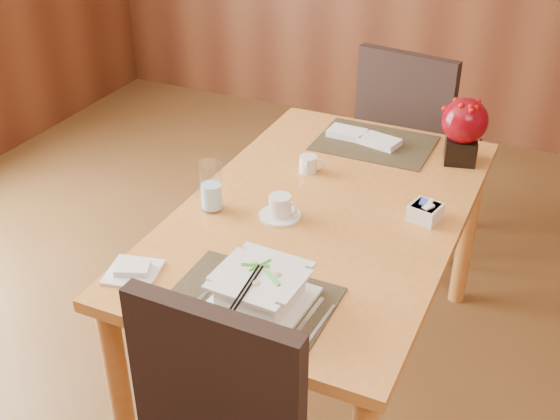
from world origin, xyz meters
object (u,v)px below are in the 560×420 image
at_px(creamer_jug, 308,164).
at_px(sugar_caddy, 425,212).
at_px(soup_setting, 260,290).
at_px(water_glass, 211,186).
at_px(far_chair, 411,138).
at_px(bread_plate, 133,272).
at_px(dining_table, 323,233).
at_px(coffee_cup, 280,208).
at_px(berry_decor, 464,127).

height_order(creamer_jug, sugar_caddy, creamer_jug).
bearing_deg(soup_setting, creamer_jug, 106.26).
relative_size(soup_setting, sugar_caddy, 2.93).
xyz_separation_m(soup_setting, creamer_jug, (-0.18, 0.77, -0.02)).
distance_m(water_glass, far_chair, 1.28).
height_order(creamer_jug, bread_plate, creamer_jug).
distance_m(water_glass, bread_plate, 0.43).
height_order(dining_table, coffee_cup, coffee_cup).
bearing_deg(berry_decor, sugar_caddy, -91.47).
distance_m(creamer_jug, far_chair, 0.86).
xyz_separation_m(dining_table, sugar_caddy, (0.33, 0.07, 0.12)).
distance_m(dining_table, water_glass, 0.42).
height_order(coffee_cup, creamer_jug, coffee_cup).
xyz_separation_m(coffee_cup, berry_decor, (0.45, 0.65, 0.11)).
relative_size(berry_decor, far_chair, 0.25).
relative_size(soup_setting, berry_decor, 1.07).
relative_size(water_glass, sugar_caddy, 1.88).
bearing_deg(dining_table, sugar_caddy, 12.81).
xyz_separation_m(water_glass, sugar_caddy, (0.67, 0.23, -0.06)).
bearing_deg(far_chair, creamer_jug, 86.04).
height_order(dining_table, soup_setting, soup_setting).
distance_m(water_glass, creamer_jug, 0.43).
relative_size(water_glass, creamer_jug, 2.05).
bearing_deg(dining_table, soup_setting, -86.78).
xyz_separation_m(coffee_cup, bread_plate, (-0.26, -0.47, -0.03)).
bearing_deg(sugar_caddy, bread_plate, -137.00).
xyz_separation_m(water_glass, far_chair, (0.37, 1.20, -0.27)).
xyz_separation_m(soup_setting, coffee_cup, (-0.14, 0.44, -0.02)).
xyz_separation_m(coffee_cup, far_chair, (0.14, 1.15, -0.21)).
relative_size(dining_table, soup_setting, 5.55).
bearing_deg(creamer_jug, dining_table, -71.89).
xyz_separation_m(dining_table, coffee_cup, (-0.11, -0.11, 0.13)).
height_order(soup_setting, bread_plate, soup_setting).
bearing_deg(soup_setting, sugar_caddy, 67.68).
xyz_separation_m(dining_table, creamer_jug, (-0.15, 0.22, 0.13)).
distance_m(soup_setting, coffee_cup, 0.46).
xyz_separation_m(soup_setting, far_chair, (0.00, 1.59, -0.23)).
bearing_deg(soup_setting, bread_plate, -173.23).
bearing_deg(far_chair, berry_decor, 129.89).
bearing_deg(water_glass, far_chair, 72.78).
bearing_deg(coffee_cup, soup_setting, -72.00).
distance_m(bread_plate, far_chair, 1.68).
xyz_separation_m(berry_decor, bread_plate, (-0.71, -1.11, -0.14)).
height_order(soup_setting, berry_decor, berry_decor).
bearing_deg(berry_decor, creamer_jug, -147.28).
bearing_deg(water_glass, berry_decor, 45.71).
relative_size(berry_decor, bread_plate, 1.71).
bearing_deg(berry_decor, bread_plate, -122.46).
bearing_deg(bread_plate, berry_decor, 57.54).
bearing_deg(soup_setting, dining_table, 96.27).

